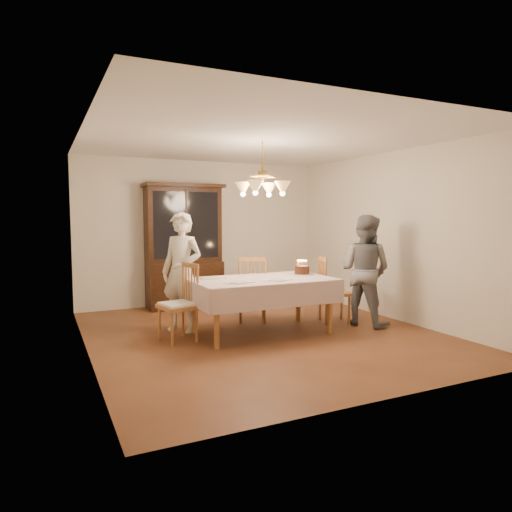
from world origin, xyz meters
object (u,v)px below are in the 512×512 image
dining_table (262,284)px  elderly_woman (182,272)px  chair_far_side (252,293)px  birthday_cake (302,271)px  china_hutch (184,248)px

dining_table → elderly_woman: (-0.95, 0.60, 0.15)m
chair_far_side → birthday_cake: chair_far_side is taller
birthday_cake → chair_far_side: bearing=131.2°
chair_far_side → birthday_cake: size_ratio=3.33×
dining_table → china_hutch: bearing=100.7°
birthday_cake → elderly_woman: bearing=163.4°
china_hutch → elderly_woman: 1.75m
dining_table → birthday_cake: 0.71m
dining_table → china_hutch: 2.32m
chair_far_side → birthday_cake: 0.87m
china_hutch → chair_far_side: size_ratio=2.16×
china_hutch → birthday_cake: bearing=-62.4°
chair_far_side → elderly_woman: elderly_woman is taller
dining_table → birthday_cake: birthday_cake is taller
elderly_woman → birthday_cake: elderly_woman is taller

